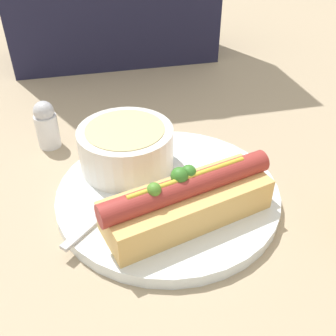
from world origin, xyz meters
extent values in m
plane|color=tan|center=(0.00, 0.00, 0.00)|extent=(4.00, 4.00, 0.00)
cylinder|color=white|center=(0.00, 0.00, 0.01)|extent=(0.25, 0.25, 0.01)
cube|color=#DBAD60|center=(0.01, -0.05, 0.03)|extent=(0.18, 0.10, 0.03)
cylinder|color=#9E332D|center=(0.01, -0.05, 0.06)|extent=(0.18, 0.07, 0.02)
sphere|color=#387A28|center=(0.01, -0.04, 0.07)|extent=(0.02, 0.02, 0.02)
sphere|color=#387A28|center=(0.00, -0.05, 0.07)|extent=(0.02, 0.02, 0.02)
sphere|color=#518C2D|center=(-0.03, -0.06, 0.07)|extent=(0.01, 0.01, 0.01)
cylinder|color=gold|center=(0.01, -0.05, 0.07)|extent=(0.12, 0.04, 0.01)
cylinder|color=silver|center=(-0.04, 0.06, 0.04)|extent=(0.11, 0.11, 0.05)
cylinder|color=#D1C184|center=(-0.04, 0.06, 0.06)|extent=(0.09, 0.09, 0.01)
cube|color=#B7B7BC|center=(-0.07, -0.02, 0.02)|extent=(0.11, 0.10, 0.00)
ellipsoid|color=#B7B7BC|center=(0.00, 0.04, 0.02)|extent=(0.04, 0.04, 0.01)
cylinder|color=silver|center=(-0.13, 0.14, 0.02)|extent=(0.03, 0.03, 0.05)
sphere|color=silver|center=(-0.13, 0.14, 0.05)|extent=(0.03, 0.03, 0.03)
camera|label=1|loc=(-0.08, -0.33, 0.29)|focal=42.00mm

